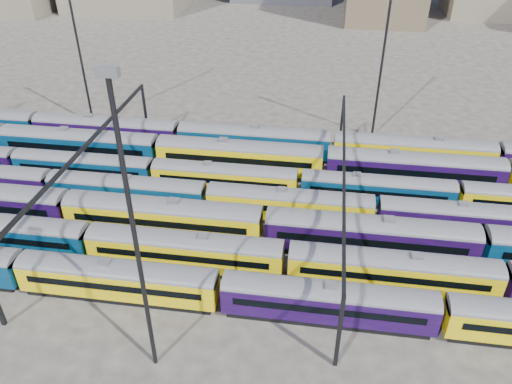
# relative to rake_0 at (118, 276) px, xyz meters

# --- Properties ---
(ground) EXTENTS (500.00, 500.00, 0.00)m
(ground) POSITION_rel_rake_0_xyz_m (10.75, 15.00, -2.55)
(ground) COLOR #3D3734
(ground) RESTS_ON ground
(rake_0) EXTENTS (98.66, 2.89, 4.86)m
(rake_0) POSITION_rel_rake_0_xyz_m (0.00, 0.00, 0.00)
(rake_0) COLOR black
(rake_0) RESTS_ON ground
(rake_1) EXTENTS (102.74, 3.01, 5.07)m
(rake_1) POSITION_rel_rake_0_xyz_m (25.88, 5.00, 0.11)
(rake_1) COLOR black
(rake_1) RESTS_ON ground
(rake_2) EXTENTS (157.55, 3.29, 5.55)m
(rake_2) POSITION_rel_rake_0_xyz_m (1.35, 10.00, 0.36)
(rake_2) COLOR black
(rake_2) RESTS_ON ground
(rake_3) EXTENTS (118.21, 2.88, 4.85)m
(rake_3) POSITION_rel_rake_0_xyz_m (24.90, 15.00, -0.01)
(rake_3) COLOR black
(rake_3) RESTS_ON ground
(rake_4) EXTENTS (113.47, 2.77, 4.65)m
(rake_4) POSITION_rel_rake_0_xyz_m (15.77, 20.00, -0.11)
(rake_4) COLOR black
(rake_4) RESTS_ON ground
(rake_5) EXTENTS (136.36, 3.32, 5.61)m
(rake_5) POSITION_rel_rake_0_xyz_m (-4.10, 25.00, 0.39)
(rake_5) COLOR black
(rake_5) RESTS_ON ground
(rake_6) EXTENTS (131.96, 3.22, 5.43)m
(rake_6) POSITION_rel_rake_0_xyz_m (19.53, 30.00, 0.30)
(rake_6) COLOR black
(rake_6) RESTS_ON ground
(gantry_1) EXTENTS (0.35, 40.35, 8.03)m
(gantry_1) POSITION_rel_rake_0_xyz_m (-9.25, 15.00, 4.24)
(gantry_1) COLOR black
(gantry_1) RESTS_ON ground
(gantry_2) EXTENTS (0.35, 40.35, 8.03)m
(gantry_2) POSITION_rel_rake_0_xyz_m (20.75, 15.00, 4.24)
(gantry_2) COLOR black
(gantry_2) RESTS_ON ground
(mast_1) EXTENTS (1.40, 0.50, 25.60)m
(mast_1) POSITION_rel_rake_0_xyz_m (-19.25, 37.00, 11.42)
(mast_1) COLOR black
(mast_1) RESTS_ON ground
(mast_2) EXTENTS (1.40, 0.50, 25.60)m
(mast_2) POSITION_rel_rake_0_xyz_m (5.75, -7.00, 11.42)
(mast_2) COLOR black
(mast_2) RESTS_ON ground
(mast_3) EXTENTS (1.40, 0.50, 25.60)m
(mast_3) POSITION_rel_rake_0_xyz_m (25.75, 39.00, 11.42)
(mast_3) COLOR black
(mast_3) RESTS_ON ground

